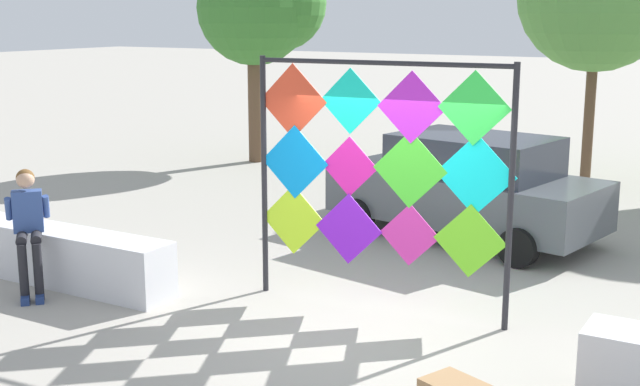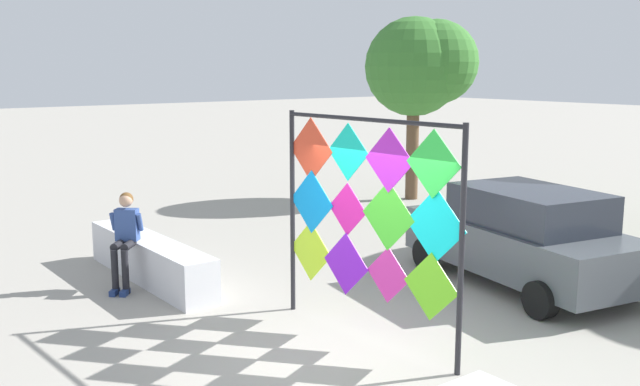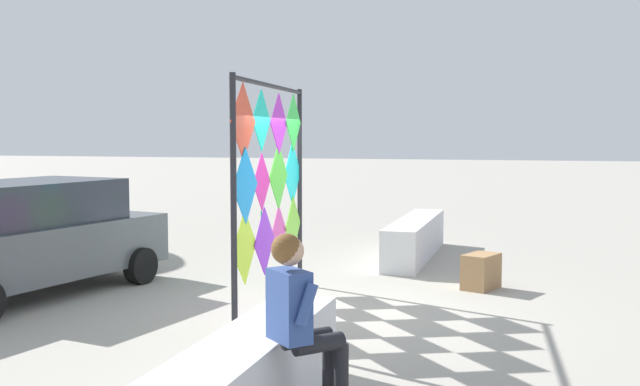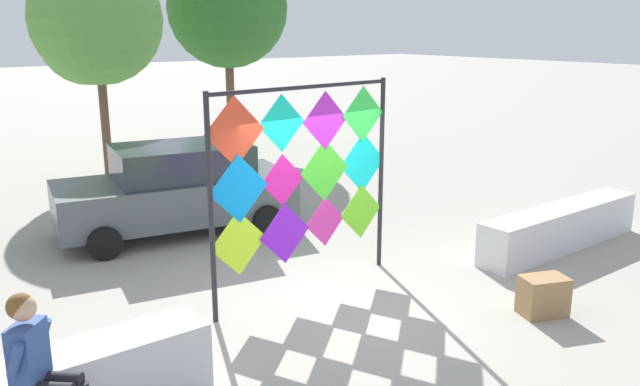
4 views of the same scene
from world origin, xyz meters
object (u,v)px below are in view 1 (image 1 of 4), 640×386
(kite_display_rack, at_px, (378,164))
(parked_car, at_px, (467,186))
(seated_vendor, at_px, (28,222))
(tree_palm_like, at_px, (266,3))

(kite_display_rack, bearing_deg, parked_car, 93.57)
(kite_display_rack, height_order, seated_vendor, kite_display_rack)
(kite_display_rack, relative_size, seated_vendor, 2.01)
(kite_display_rack, xyz_separation_m, parked_car, (-0.23, 3.62, -0.93))
(seated_vendor, bearing_deg, parked_car, 54.77)
(seated_vendor, bearing_deg, tree_palm_like, 106.40)
(seated_vendor, height_order, parked_car, parked_car)
(parked_car, height_order, tree_palm_like, tree_palm_like)
(kite_display_rack, distance_m, tree_palm_like, 10.63)
(parked_car, relative_size, tree_palm_like, 0.91)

